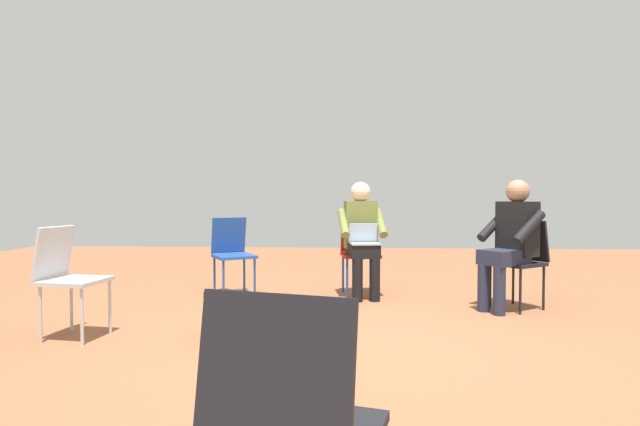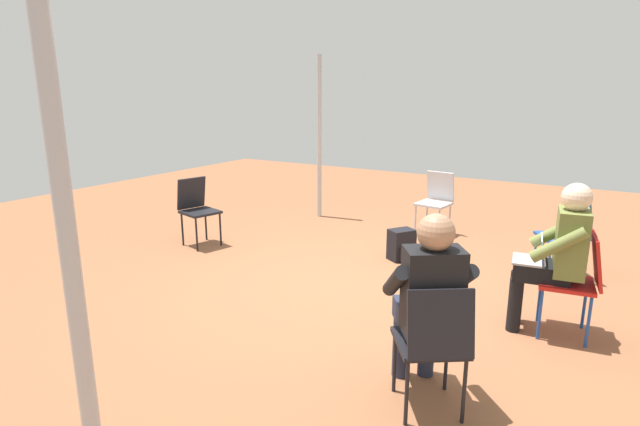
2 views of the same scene
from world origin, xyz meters
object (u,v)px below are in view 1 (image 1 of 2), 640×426
at_px(chair_southwest, 522,257).
at_px(backpack_near_laptop_user, 226,319).
at_px(chair_south, 359,249).
at_px(person_in_black, 511,237).
at_px(chair_east, 67,273).
at_px(chair_north, 292,426).
at_px(person_with_laptop, 362,232).
at_px(chair_southeast, 232,250).

xyz_separation_m(chair_southwest, backpack_near_laptop_user, (2.59, 1.22, -0.34)).
relative_size(chair_south, person_in_black, 0.69).
xyz_separation_m(chair_east, backpack_near_laptop_user, (-1.23, -0.01, -0.34)).
xyz_separation_m(chair_north, chair_east, (2.00, -2.44, 0.00)).
xyz_separation_m(chair_southwest, person_with_laptop, (1.53, -0.48, 0.20)).
bearing_deg(person_in_black, chair_east, 72.88).
height_order(chair_south, backpack_near_laptop_user, chair_south).
xyz_separation_m(person_in_black, backpack_near_laptop_user, (2.45, 1.13, -0.54)).
height_order(chair_southwest, person_in_black, person_in_black).
xyz_separation_m(chair_southeast, chair_north, (-1.12, 4.12, 0.00)).
distance_m(chair_southeast, chair_east, 1.90).
height_order(chair_north, chair_south, same).
bearing_deg(chair_north, chair_south, 101.24).
distance_m(chair_southeast, person_in_black, 2.86).
height_order(chair_north, person_with_laptop, person_with_laptop).
height_order(chair_north, chair_southwest, same).
distance_m(chair_southeast, backpack_near_laptop_user, 1.75).
bearing_deg(chair_southwest, person_in_black, 90.00).
relative_size(chair_east, person_in_black, 0.69).
bearing_deg(chair_south, chair_east, 31.50).
xyz_separation_m(chair_east, person_with_laptop, (-2.29, -1.71, 0.20)).
xyz_separation_m(chair_north, chair_southwest, (-1.82, -3.67, 0.00)).
bearing_deg(chair_south, person_with_laptop, 90.00).
bearing_deg(chair_north, backpack_near_laptop_user, 122.30).
distance_m(chair_east, person_with_laptop, 2.86).
xyz_separation_m(chair_south, person_in_black, (-1.41, 0.74, 0.20)).
relative_size(chair_east, person_with_laptop, 0.69).
distance_m(chair_southwest, chair_east, 4.01).
distance_m(person_with_laptop, backpack_near_laptop_user, 2.07).
xyz_separation_m(chair_south, person_with_laptop, (-0.02, 0.17, 0.20)).
relative_size(person_with_laptop, backpack_near_laptop_user, 3.44).
xyz_separation_m(chair_north, chair_south, (-0.27, -4.31, 0.00)).
bearing_deg(person_with_laptop, chair_southwest, 154.60).
distance_m(chair_south, person_with_laptop, 0.26).
bearing_deg(backpack_near_laptop_user, person_with_laptop, -121.96).
bearing_deg(chair_east, chair_south, 136.82).
bearing_deg(chair_southwest, chair_north, 119.33).
bearing_deg(chair_east, backpack_near_laptop_user, 97.43).
distance_m(chair_north, chair_southwest, 4.09).
bearing_deg(chair_southeast, person_in_black, 138.15).
bearing_deg(chair_north, person_with_laptop, 100.77).
distance_m(chair_north, chair_south, 4.32).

